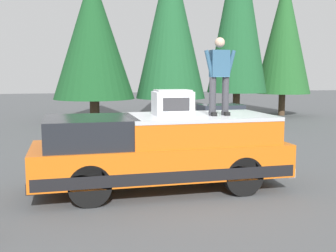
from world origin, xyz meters
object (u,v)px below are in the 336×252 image
object	(u,v)px
pickup_truck	(161,151)
parked_car_grey	(219,117)
person_on_truck_bed	(219,74)
compressor_unit	(173,103)

from	to	relation	value
pickup_truck	parked_car_grey	distance (m)	9.88
person_on_truck_bed	parked_car_grey	bearing A→B (deg)	-20.84
pickup_truck	person_on_truck_bed	xyz separation A→B (m)	(-0.24, -1.27, 1.68)
pickup_truck	compressor_unit	size ratio (longest dim) A/B	6.60
pickup_truck	parked_car_grey	world-z (taller)	pickup_truck
compressor_unit	person_on_truck_bed	distance (m)	1.20
pickup_truck	parked_car_grey	bearing A→B (deg)	-28.21
pickup_truck	compressor_unit	bearing A→B (deg)	-75.26
parked_car_grey	pickup_truck	bearing A→B (deg)	151.79
person_on_truck_bed	parked_car_grey	world-z (taller)	person_on_truck_bed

